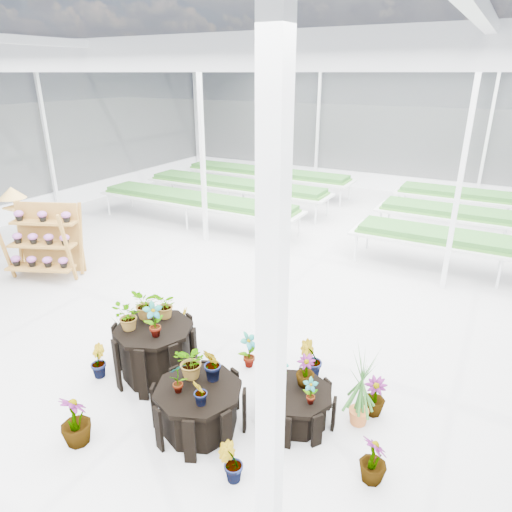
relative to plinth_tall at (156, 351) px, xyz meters
The scene contains 10 objects.
ground_plane 1.29m from the plinth_tall, 75.74° to the left, with size 24.00×24.00×0.00m, color gray.
greenhouse_shell 2.22m from the plinth_tall, 75.74° to the left, with size 18.00×24.00×4.50m, color white, non-canonical shape.
steel_frame 2.22m from the plinth_tall, 75.74° to the left, with size 18.00×24.00×4.50m, color silver, non-canonical shape.
nursery_benches 8.39m from the plinth_tall, 87.94° to the left, with size 16.00×7.00×0.84m, color silver, non-canonical shape.
plinth_tall is the anchor object (origin of this frame).
plinth_mid 1.35m from the plinth_tall, 26.57° to the right, with size 1.14×1.14×0.60m, color black.
plinth_low 2.21m from the plinth_tall, ahead, with size 1.00×1.00×0.45m, color black.
shelf_rack 4.73m from the plinth_tall, 160.24° to the left, with size 1.50×0.80×1.59m, color olive, non-canonical shape.
bird_table 6.05m from the plinth_tall, 161.31° to the left, with size 0.43×0.43×1.80m, color tan, non-canonical shape.
nursery_plants 1.03m from the plinth_tall, ahead, with size 4.54×2.97×1.32m.
Camera 1 is at (3.73, -5.45, 4.20)m, focal length 32.00 mm.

